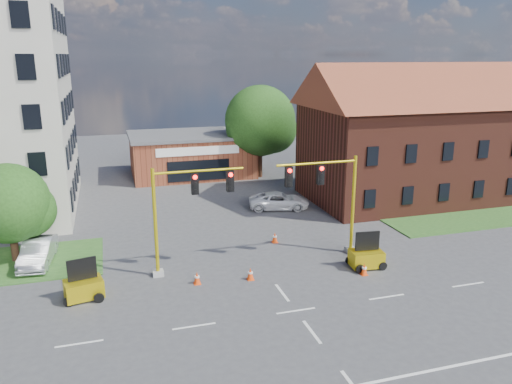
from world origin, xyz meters
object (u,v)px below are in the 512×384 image
Objects in this scene: signal_mast_east at (329,195)px; trailer_west at (84,287)px; pickup_white at (279,201)px; signal_mast_west at (185,207)px; trailer_east at (366,257)px.

signal_mast_east is 2.95× the size of trailer_west.
pickup_white is at bearing 88.03° from signal_mast_east.
signal_mast_east reaches higher than pickup_white.
signal_mast_east is at bearing 0.00° from signal_mast_west.
trailer_west is 18.72m from pickup_white.
pickup_white is at bearing 100.91° from trailer_east.
signal_mast_east is 4.26m from trailer_east.
trailer_west is 15.70m from trailer_east.
pickup_white is at bearing 26.37° from trailer_west.
trailer_east is 12.39m from pickup_white.
pickup_white is (-1.10, 12.34, 0.02)m from trailer_east.
trailer_east is at bearing -58.36° from signal_mast_east.
signal_mast_west is 1.28× the size of pickup_white.
trailer_east is (15.69, -0.62, 0.00)m from trailer_west.
signal_mast_west is at bearing 172.88° from trailer_east.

